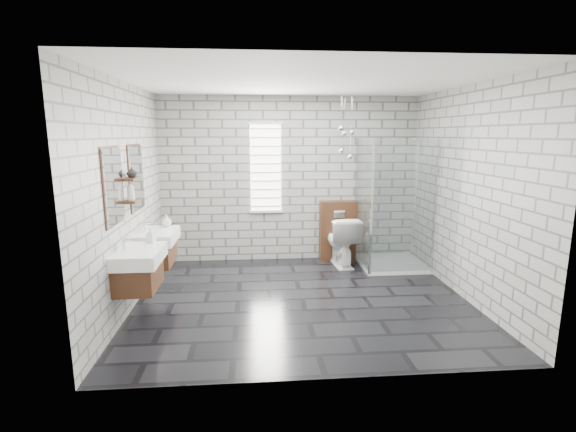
{
  "coord_description": "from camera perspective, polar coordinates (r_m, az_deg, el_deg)",
  "views": [
    {
      "loc": [
        -0.6,
        -5.04,
        2.09
      ],
      "look_at": [
        -0.15,
        0.35,
        1.03
      ],
      "focal_mm": 26.0,
      "sensor_mm": 36.0,
      "label": 1
    }
  ],
  "objects": [
    {
      "name": "window",
      "position": [
        6.85,
        -3.08,
        6.56
      ],
      "size": [
        0.56,
        0.05,
        1.48
      ],
      "color": "white",
      "rests_on": "wall_back"
    },
    {
      "name": "wall_front",
      "position": [
        3.37,
        5.66,
        -1.63
      ],
      "size": [
        4.2,
        0.02,
        2.7
      ],
      "primitive_type": "cube",
      "color": "#A4A49F",
      "rests_on": "floor"
    },
    {
      "name": "wall_right",
      "position": [
        5.77,
        23.33,
        2.83
      ],
      "size": [
        0.02,
        3.6,
        2.7
      ],
      "primitive_type": "cube",
      "color": "#A4A49F",
      "rests_on": "floor"
    },
    {
      "name": "vase",
      "position": [
        5.23,
        -20.59,
        5.62
      ],
      "size": [
        0.13,
        0.13,
        0.12
      ],
      "primitive_type": "imported",
      "rotation": [
        0.0,
        0.0,
        -0.18
      ],
      "color": "#B2B2B2",
      "rests_on": "shelf_upper"
    },
    {
      "name": "soap_bottle_a",
      "position": [
        5.11,
        -18.26,
        -2.51
      ],
      "size": [
        0.09,
        0.09,
        0.17
      ],
      "primitive_type": "imported",
      "rotation": [
        0.0,
        0.0,
        -0.21
      ],
      "color": "#B2B2B2",
      "rests_on": "vanity_left"
    },
    {
      "name": "shelf_lower",
      "position": [
        5.25,
        -20.5,
        1.96
      ],
      "size": [
        0.14,
        0.3,
        0.03
      ],
      "primitive_type": "cube",
      "color": "#4B2A17",
      "rests_on": "wall_left"
    },
    {
      "name": "shelf_upper",
      "position": [
        5.22,
        -20.69,
        4.78
      ],
      "size": [
        0.14,
        0.3,
        0.03
      ],
      "primitive_type": "cube",
      "color": "#4B2A17",
      "rests_on": "wall_left"
    },
    {
      "name": "shower_enclosure",
      "position": [
        6.76,
        13.52,
        -2.79
      ],
      "size": [
        1.0,
        1.0,
        2.03
      ],
      "color": "white",
      "rests_on": "floor"
    },
    {
      "name": "vanity_right",
      "position": [
        5.73,
        -17.8,
        -2.89
      ],
      "size": [
        0.47,
        0.7,
        1.57
      ],
      "color": "#4B2A17",
      "rests_on": "wall_left"
    },
    {
      "name": "floor",
      "position": [
        5.5,
        1.93,
        -11.37
      ],
      "size": [
        4.2,
        3.6,
        0.02
      ],
      "primitive_type": "cube",
      "color": "black",
      "rests_on": "ground"
    },
    {
      "name": "ceiling",
      "position": [
        5.12,
        2.14,
        18.05
      ],
      "size": [
        4.2,
        3.6,
        0.02
      ],
      "primitive_type": "cube",
      "color": "white",
      "rests_on": "wall_back"
    },
    {
      "name": "toilet",
      "position": [
        6.81,
        7.28,
        -3.34
      ],
      "size": [
        0.51,
        0.82,
        0.8
      ],
      "primitive_type": "imported",
      "rotation": [
        0.0,
        0.0,
        3.21
      ],
      "color": "white",
      "rests_on": "floor"
    },
    {
      "name": "wall_left",
      "position": [
        5.31,
        -21.21,
        2.34
      ],
      "size": [
        0.02,
        3.6,
        2.7
      ],
      "primitive_type": "cube",
      "color": "#A4A49F",
      "rests_on": "floor"
    },
    {
      "name": "soap_bottle_c",
      "position": [
        5.16,
        -20.72,
        3.24
      ],
      "size": [
        0.1,
        0.1,
        0.23
      ],
      "primitive_type": "imported",
      "rotation": [
        0.0,
        0.0,
        -0.21
      ],
      "color": "#B2B2B2",
      "rests_on": "shelf_lower"
    },
    {
      "name": "cistern_panel",
      "position": [
        7.07,
        6.81,
        -1.98
      ],
      "size": [
        0.6,
        0.2,
        1.0
      ],
      "primitive_type": "cube",
      "color": "#4B2A17",
      "rests_on": "floor"
    },
    {
      "name": "vanity_left",
      "position": [
        4.9,
        -20.11,
        -5.39
      ],
      "size": [
        0.47,
        0.7,
        1.57
      ],
      "color": "#4B2A17",
      "rests_on": "wall_left"
    },
    {
      "name": "flush_plate",
      "position": [
        6.91,
        7.03,
        0.25
      ],
      "size": [
        0.18,
        0.01,
        0.12
      ],
      "primitive_type": "cube",
      "color": "silver",
      "rests_on": "cistern_panel"
    },
    {
      "name": "soap_bottle_b",
      "position": [
        5.93,
        -16.29,
        -0.6
      ],
      "size": [
        0.14,
        0.14,
        0.16
      ],
      "primitive_type": "imported",
      "rotation": [
        0.0,
        0.0,
        0.12
      ],
      "color": "#B2B2B2",
      "rests_on": "vanity_right"
    },
    {
      "name": "wall_back",
      "position": [
        6.92,
        0.25,
        4.96
      ],
      "size": [
        4.2,
        0.02,
        2.7
      ],
      "primitive_type": "cube",
      "color": "#A4A49F",
      "rests_on": "floor"
    },
    {
      "name": "pendant_cluster",
      "position": [
        6.57,
        7.89,
        10.31
      ],
      "size": [
        0.3,
        0.26,
        0.99
      ],
      "color": "silver",
      "rests_on": "ceiling"
    }
  ]
}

